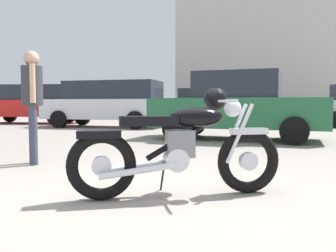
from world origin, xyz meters
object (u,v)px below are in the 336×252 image
object	(u,v)px
vintage_motorcycle	(183,145)
bystander	(32,95)
dark_sedan_left	(33,103)
white_estate_far	(109,102)
red_hatchback_near	(201,105)
blue_hatchback_right	(238,106)

from	to	relation	value
vintage_motorcycle	bystander	size ratio (longest dim) A/B	1.18
vintage_motorcycle	bystander	xyz separation A→B (m)	(-2.47, 1.29, 0.53)
dark_sedan_left	white_estate_far	size ratio (longest dim) A/B	1.02
bystander	white_estate_far	xyz separation A→B (m)	(-2.08, 8.07, -0.08)
vintage_motorcycle	white_estate_far	distance (m)	10.41
red_hatchback_near	blue_hatchback_right	bearing A→B (deg)	111.01
vintage_motorcycle	bystander	world-z (taller)	bystander
bystander	white_estate_far	distance (m)	8.33
vintage_motorcycle	red_hatchback_near	bearing A→B (deg)	73.12
vintage_motorcycle	dark_sedan_left	size ratio (longest dim) A/B	0.40
dark_sedan_left	vintage_motorcycle	bearing A→B (deg)	121.54
red_hatchback_near	bystander	bearing A→B (deg)	94.86
vintage_motorcycle	red_hatchback_near	distance (m)	14.83
vintage_motorcycle	bystander	distance (m)	2.84
white_estate_far	red_hatchback_near	world-z (taller)	white_estate_far
vintage_motorcycle	dark_sedan_left	distance (m)	14.34
bystander	blue_hatchback_right	bearing A→B (deg)	21.40
dark_sedan_left	blue_hatchback_right	world-z (taller)	dark_sedan_left
white_estate_far	red_hatchback_near	distance (m)	6.07
vintage_motorcycle	blue_hatchback_right	bearing A→B (deg)	62.81
white_estate_far	bystander	bearing A→B (deg)	106.83
blue_hatchback_right	dark_sedan_left	bearing A→B (deg)	-23.25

